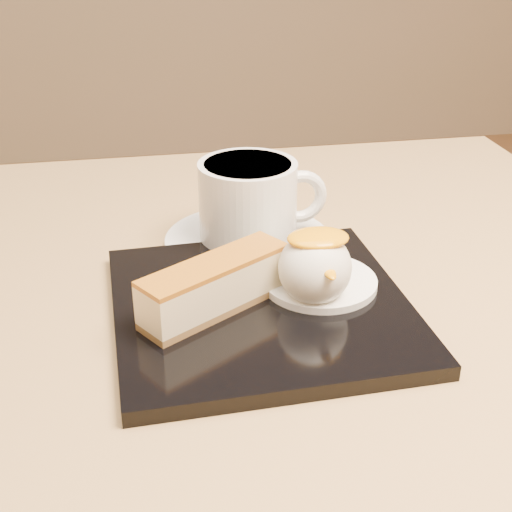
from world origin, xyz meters
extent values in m
cube|color=olive|center=(0.00, 0.00, 0.70)|extent=(0.80, 0.80, 0.04)
cube|color=black|center=(0.03, 0.02, 0.73)|extent=(0.23, 0.23, 0.01)
cube|color=brown|center=(-0.01, 0.01, 0.73)|extent=(0.12, 0.09, 0.01)
cube|color=beige|center=(-0.01, 0.01, 0.75)|extent=(0.12, 0.09, 0.03)
cube|color=#8C4F0F|center=(-0.01, 0.01, 0.77)|extent=(0.12, 0.09, 0.00)
cylinder|color=white|center=(0.08, 0.03, 0.73)|extent=(0.09, 0.09, 0.01)
sphere|color=white|center=(0.07, 0.01, 0.76)|extent=(0.06, 0.06, 0.06)
ellipsoid|color=orange|center=(0.07, 0.01, 0.78)|extent=(0.05, 0.04, 0.01)
ellipsoid|color=#297F2A|center=(0.05, 0.05, 0.74)|extent=(0.02, 0.01, 0.00)
ellipsoid|color=#297F2A|center=(0.06, 0.06, 0.74)|extent=(0.02, 0.02, 0.00)
ellipsoid|color=#297F2A|center=(0.04, 0.06, 0.74)|extent=(0.01, 0.02, 0.00)
cylinder|color=white|center=(0.04, 0.13, 0.72)|extent=(0.15, 0.15, 0.01)
cylinder|color=white|center=(0.04, 0.13, 0.77)|extent=(0.09, 0.09, 0.07)
cylinder|color=black|center=(0.04, 0.13, 0.80)|extent=(0.08, 0.08, 0.00)
torus|color=white|center=(0.08, 0.13, 0.77)|extent=(0.05, 0.01, 0.05)
camera|label=1|loc=(-0.06, -0.44, 1.01)|focal=50.00mm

